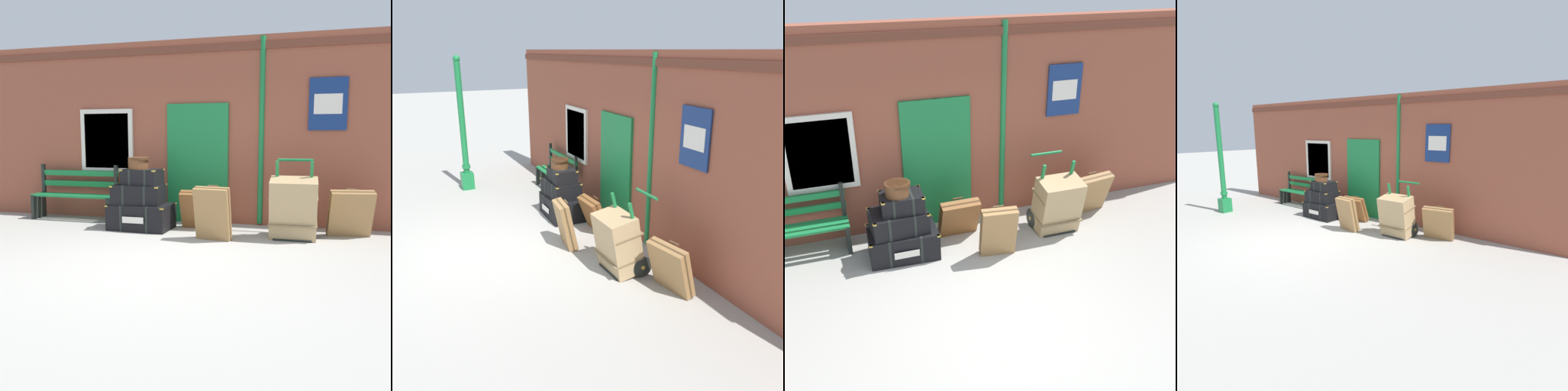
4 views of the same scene
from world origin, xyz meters
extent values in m
plane|color=#A3A099|center=(0.00, 0.00, 0.00)|extent=(60.00, 60.00, 0.00)
cube|color=brown|center=(0.00, 2.60, 1.60)|extent=(10.40, 0.30, 3.20)
cube|color=brown|center=(0.00, 2.44, 3.02)|extent=(10.40, 0.03, 0.12)
cube|color=#197A3D|center=(-0.12, 2.43, 1.05)|extent=(1.10, 0.05, 2.10)
cube|color=#0F4924|center=(-0.12, 2.41, 1.05)|extent=(0.06, 0.02, 2.10)
cube|color=silver|center=(-1.86, 2.43, 1.45)|extent=(1.04, 0.06, 1.16)
cube|color=silver|center=(-1.86, 2.41, 1.45)|extent=(0.88, 0.02, 1.00)
cylinder|color=#197A3D|center=(1.00, 2.45, 1.60)|extent=(0.09, 0.09, 3.14)
cube|color=navy|center=(2.06, 2.43, 2.05)|extent=(0.60, 0.02, 0.84)
cube|color=white|center=(2.06, 2.41, 2.05)|extent=(0.44, 0.01, 0.32)
cube|color=#197A3D|center=(-3.58, 0.30, 0.20)|extent=(0.28, 0.28, 0.40)
cylinder|color=#197A3D|center=(-3.58, 0.30, 1.68)|extent=(0.14, 0.14, 2.56)
cylinder|color=#197A3D|center=(-3.58, 0.30, 0.55)|extent=(0.19, 0.19, 0.08)
sphere|color=#197A3D|center=(-3.58, 0.30, 3.01)|extent=(0.16, 0.16, 0.16)
cube|color=#197A3D|center=(-2.39, 1.96, 0.45)|extent=(1.60, 0.09, 0.04)
cube|color=#197A3D|center=(-2.39, 2.10, 0.45)|extent=(1.60, 0.09, 0.04)
cube|color=#197A3D|center=(-2.39, 2.24, 0.45)|extent=(1.60, 0.09, 0.04)
cube|color=#197A3D|center=(-2.39, 2.30, 0.65)|extent=(1.60, 0.05, 0.10)
cube|color=#197A3D|center=(-2.39, 2.30, 0.85)|extent=(1.60, 0.05, 0.10)
cube|color=black|center=(-3.15, 2.10, 0.23)|extent=(0.06, 0.40, 0.45)
cube|color=black|center=(-3.15, 2.30, 0.73)|extent=(0.06, 0.06, 0.56)
cube|color=black|center=(-1.63, 2.10, 0.23)|extent=(0.06, 0.40, 0.45)
cube|color=black|center=(-1.63, 2.30, 0.73)|extent=(0.06, 0.06, 0.56)
cube|color=black|center=(-0.88, 1.65, 0.21)|extent=(1.03, 0.69, 0.42)
cube|color=black|center=(-1.11, 1.66, 0.21)|extent=(0.07, 0.65, 0.43)
cube|color=black|center=(-0.66, 1.64, 0.21)|extent=(0.07, 0.65, 0.43)
cube|color=#B79338|center=(-1.37, 1.37, 0.41)|extent=(0.05, 0.05, 0.02)
cube|color=#B79338|center=(-0.42, 1.33, 0.41)|extent=(0.05, 0.05, 0.02)
cube|color=#B79338|center=(-1.35, 1.97, 0.41)|extent=(0.05, 0.05, 0.02)
cube|color=#B79338|center=(-0.39, 1.93, 0.41)|extent=(0.05, 0.05, 0.02)
cube|color=silver|center=(-0.89, 1.30, 0.21)|extent=(0.36, 0.01, 0.10)
cube|color=black|center=(-0.92, 1.65, 0.58)|extent=(0.82, 0.57, 0.32)
cube|color=black|center=(-1.10, 1.64, 0.58)|extent=(0.06, 0.55, 0.33)
cube|color=black|center=(-0.74, 1.65, 0.58)|extent=(0.06, 0.55, 0.33)
cube|color=#B79338|center=(-1.29, 1.38, 0.73)|extent=(0.05, 0.05, 0.02)
cube|color=#B79338|center=(-0.53, 1.41, 0.73)|extent=(0.05, 0.05, 0.02)
cube|color=#B79338|center=(-1.31, 1.88, 0.73)|extent=(0.05, 0.05, 0.02)
cube|color=#B79338|center=(-0.55, 1.91, 0.73)|extent=(0.05, 0.05, 0.02)
cube|color=black|center=(-0.85, 1.65, 0.87)|extent=(0.62, 0.46, 0.26)
cube|color=black|center=(-0.99, 1.66, 0.87)|extent=(0.05, 0.45, 0.27)
cube|color=black|center=(-0.72, 1.64, 0.87)|extent=(0.05, 0.45, 0.27)
cube|color=#B79338|center=(-1.14, 1.46, 0.99)|extent=(0.05, 0.05, 0.02)
cube|color=#B79338|center=(-0.58, 1.44, 0.99)|extent=(0.05, 0.05, 0.02)
cube|color=#B79338|center=(-1.12, 1.86, 0.99)|extent=(0.05, 0.05, 0.02)
cube|color=#B79338|center=(-0.57, 1.84, 0.99)|extent=(0.05, 0.05, 0.02)
cylinder|color=brown|center=(-0.91, 1.62, 1.10)|extent=(0.33, 0.33, 0.19)
cylinder|color=#432715|center=(-0.89, 1.62, 1.17)|extent=(0.35, 0.35, 0.04)
cube|color=black|center=(1.58, 1.50, 0.01)|extent=(0.56, 0.28, 0.03)
cube|color=#197A3D|center=(1.33, 1.70, 0.59)|extent=(0.04, 0.34, 1.17)
cube|color=#197A3D|center=(1.83, 1.70, 0.59)|extent=(0.04, 0.34, 1.17)
cylinder|color=#197A3D|center=(1.58, 2.00, 1.16)|extent=(0.54, 0.04, 0.04)
cylinder|color=black|center=(1.26, 1.76, 0.16)|extent=(0.04, 0.32, 0.32)
cylinder|color=#B79338|center=(1.26, 1.76, 0.16)|extent=(0.07, 0.06, 0.06)
cylinder|color=black|center=(1.90, 1.76, 0.16)|extent=(0.04, 0.32, 0.32)
cylinder|color=#B79338|center=(1.90, 1.76, 0.16)|extent=(0.07, 0.06, 0.06)
cube|color=tan|center=(1.58, 1.52, 0.47)|extent=(0.68, 0.59, 0.94)
cube|color=olive|center=(1.58, 1.52, 0.28)|extent=(0.70, 0.46, 0.10)
cube|color=olive|center=(1.58, 1.52, 0.67)|extent=(0.70, 0.46, 0.10)
cube|color=olive|center=(0.44, 1.16, 0.40)|extent=(0.56, 0.38, 0.80)
cylinder|color=brown|center=(0.44, 1.18, 0.81)|extent=(0.16, 0.05, 0.03)
cube|color=brown|center=(0.44, 1.16, 0.40)|extent=(0.55, 0.25, 0.79)
cube|color=brown|center=(0.06, 1.88, 0.33)|extent=(0.62, 0.40, 0.65)
cylinder|color=#4F3018|center=(0.06, 1.93, 0.64)|extent=(0.16, 0.03, 0.03)
cube|color=#482C16|center=(0.06, 1.88, 0.33)|extent=(0.63, 0.27, 0.61)
cube|color=olive|center=(2.42, 1.88, 0.37)|extent=(0.69, 0.46, 0.74)
cylinder|color=brown|center=(2.42, 1.91, 0.73)|extent=(0.16, 0.05, 0.03)
cube|color=brown|center=(2.42, 1.88, 0.37)|extent=(0.68, 0.34, 0.71)
camera|label=1|loc=(1.75, -4.84, 1.51)|focal=38.94mm
camera|label=2|loc=(6.67, -1.44, 3.20)|focal=39.68mm
camera|label=3|loc=(-1.82, -4.45, 4.01)|focal=44.27mm
camera|label=4|loc=(5.36, -4.24, 2.35)|focal=29.43mm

